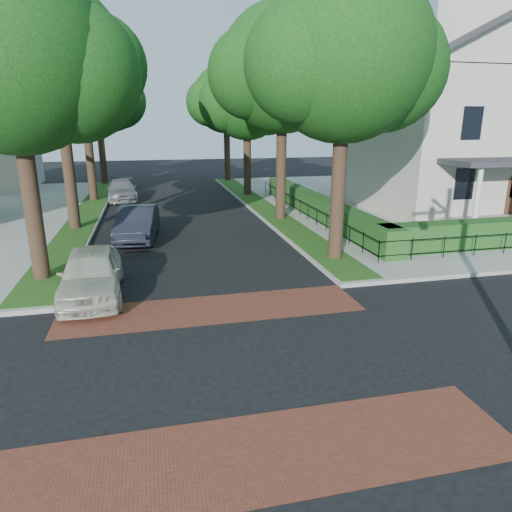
{
  "coord_description": "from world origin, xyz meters",
  "views": [
    {
      "loc": [
        -1.57,
        -9.48,
        5.45
      ],
      "look_at": [
        1.35,
        3.16,
        1.6
      ],
      "focal_mm": 32.0,
      "sensor_mm": 36.0,
      "label": 1
    }
  ],
  "objects": [
    {
      "name": "ground",
      "position": [
        0.0,
        0.0,
        0.0
      ],
      "size": [
        120.0,
        120.0,
        0.0
      ],
      "primitive_type": "plane",
      "color": "black",
      "rests_on": "ground"
    },
    {
      "name": "parked_car_front",
      "position": [
        -3.6,
        5.13,
        0.79
      ],
      "size": [
        2.04,
        4.71,
        1.58
      ],
      "primitive_type": "imported",
      "rotation": [
        0.0,
        0.0,
        0.04
      ],
      "color": "beige",
      "rests_on": "ground"
    },
    {
      "name": "fence_main_road",
      "position": [
        6.9,
        15.0,
        0.6
      ],
      "size": [
        0.06,
        18.0,
        0.9
      ],
      "primitive_type": null,
      "color": "black",
      "rests_on": "sidewalk_ne"
    },
    {
      "name": "tree_right_far",
      "position": [
        5.6,
        24.22,
        6.91
      ],
      "size": [
        7.25,
        6.23,
        9.74
      ],
      "color": "black",
      "rests_on": "sidewalk_ne"
    },
    {
      "name": "tree_left_mid",
      "position": [
        -5.39,
        15.24,
        8.34
      ],
      "size": [
        8.0,
        6.88,
        11.48
      ],
      "color": "black",
      "rests_on": "sidewalk_nw"
    },
    {
      "name": "grass_strip_ne",
      "position": [
        5.4,
        19.1,
        0.16
      ],
      "size": [
        1.6,
        29.8,
        0.02
      ],
      "primitive_type": "cube",
      "color": "#234714",
      "rests_on": "sidewalk_ne"
    },
    {
      "name": "crosswalk_far",
      "position": [
        0.0,
        3.2,
        0.01
      ],
      "size": [
        9.0,
        2.2,
        0.01
      ],
      "primitive_type": "cube",
      "color": "brown",
      "rests_on": "ground"
    },
    {
      "name": "tree_left_near",
      "position": [
        -5.4,
        7.23,
        7.27
      ],
      "size": [
        7.5,
        6.45,
        10.2
      ],
      "color": "black",
      "rests_on": "sidewalk_nw"
    },
    {
      "name": "parked_car_rear",
      "position": [
        -3.6,
        24.44,
        0.7
      ],
      "size": [
        2.32,
        4.98,
        1.41
      ],
      "primitive_type": "imported",
      "rotation": [
        0.0,
        0.0,
        0.07
      ],
      "color": "gray",
      "rests_on": "ground"
    },
    {
      "name": "tree_left_far",
      "position": [
        -5.4,
        24.22,
        7.12
      ],
      "size": [
        7.0,
        6.02,
        9.86
      ],
      "color": "black",
      "rests_on": "sidewalk_nw"
    },
    {
      "name": "house_victorian",
      "position": [
        17.51,
        15.92,
        6.02
      ],
      "size": [
        13.0,
        13.05,
        12.48
      ],
      "color": "beige",
      "rests_on": "sidewalk_ne"
    },
    {
      "name": "tree_right_near",
      "position": [
        5.6,
        7.24,
        7.63
      ],
      "size": [
        7.75,
        6.67,
        10.66
      ],
      "color": "black",
      "rests_on": "sidewalk_ne"
    },
    {
      "name": "hedge_main_road",
      "position": [
        7.7,
        15.0,
        0.75
      ],
      "size": [
        1.0,
        18.0,
        1.2
      ],
      "primitive_type": "cube",
      "color": "#1D4216",
      "rests_on": "sidewalk_ne"
    },
    {
      "name": "tree_right_mid",
      "position": [
        5.61,
        15.25,
        7.99
      ],
      "size": [
        8.25,
        7.09,
        11.22
      ],
      "color": "black",
      "rests_on": "sidewalk_ne"
    },
    {
      "name": "tree_left_back",
      "position": [
        -5.4,
        33.24,
        7.41
      ],
      "size": [
        7.75,
        6.66,
        10.44
      ],
      "color": "black",
      "rests_on": "sidewalk_nw"
    },
    {
      "name": "sidewalk_ne",
      "position": [
        19.5,
        19.0,
        0.07
      ],
      "size": [
        30.0,
        30.0,
        0.15
      ],
      "primitive_type": "cube",
      "color": "gray",
      "rests_on": "ground"
    },
    {
      "name": "parked_car_middle",
      "position": [
        -2.3,
        12.38,
        0.79
      ],
      "size": [
        2.17,
        4.93,
        1.57
      ],
      "primitive_type": "imported",
      "rotation": [
        0.0,
        0.0,
        -0.11
      ],
      "color": "#1D1F2C",
      "rests_on": "ground"
    },
    {
      "name": "crosswalk_near",
      "position": [
        0.0,
        -3.2,
        0.01
      ],
      "size": [
        9.0,
        2.2,
        0.01
      ],
      "primitive_type": "cube",
      "color": "brown",
      "rests_on": "ground"
    },
    {
      "name": "tree_right_back",
      "position": [
        5.6,
        33.23,
        7.27
      ],
      "size": [
        7.5,
        6.45,
        10.2
      ],
      "color": "black",
      "rests_on": "sidewalk_ne"
    },
    {
      "name": "grass_strip_nw",
      "position": [
        -5.4,
        19.1,
        0.16
      ],
      "size": [
        1.6,
        29.8,
        0.02
      ],
      "primitive_type": "cube",
      "color": "#234714",
      "rests_on": "sidewalk_nw"
    }
  ]
}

